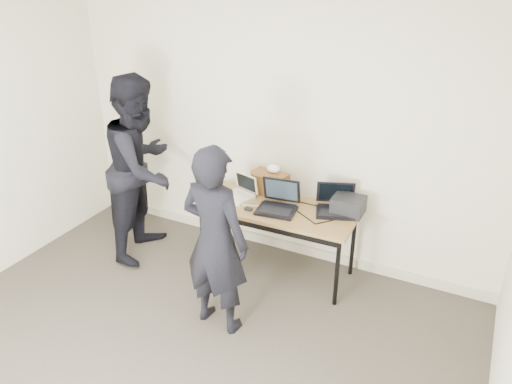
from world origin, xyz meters
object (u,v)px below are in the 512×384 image
Objects in this scene: leather_satchel at (270,183)px; equipment_box at (348,205)px; laptop_right at (335,205)px; person_observer at (142,168)px; person_typist at (215,241)px; laptop_center at (278,203)px; desk at (277,213)px; laptop_beige at (240,193)px.

leather_satchel is 1.34× the size of equipment_box.
leather_satchel is at bearing 177.48° from equipment_box.
laptop_right is 0.24× the size of person_observer.
person_typist is at bearing -124.45° from equipment_box.
laptop_right is at bearing 5.50° from leather_satchel.
equipment_box is at bearing -17.46° from laptop_right.
person_typist reaches higher than laptop_center.
laptop_right is at bearing 15.42° from laptop_center.
leather_satchel is 0.81m from equipment_box.
laptop_center is at bearing -94.91° from person_typist.
desk is 0.92× the size of person_typist.
leather_satchel is 1.30m from person_observer.
person_observer reaches higher than laptop_center.
laptop_right is (0.51, 0.19, 0.12)m from desk.
person_typist is (-0.13, -0.92, 0.16)m from desk.
person_observer is at bearing -149.92° from laptop_beige.
laptop_beige is 0.44m from laptop_center.
leather_satchel is at bearing -83.06° from person_typist.
person_observer is (-1.42, -0.19, 0.17)m from laptop_center.
leather_satchel reaches higher than desk.
leather_satchel is (-0.18, 0.23, 0.19)m from desk.
person_observer reaches higher than equipment_box.
equipment_box is at bearing 15.69° from desk.
laptop_center is 0.65m from equipment_box.
person_typist is at bearing -56.88° from laptop_beige.
leather_satchel is (-0.69, 0.04, 0.07)m from laptop_right.
person_observer is (-1.22, -0.44, 0.10)m from leather_satchel.
laptop_beige is at bearing 169.09° from laptop_right.
desk is 5.31× the size of equipment_box.
laptop_beige is 0.76× the size of laptop_right.
laptop_center is 0.89× the size of laptop_right.
equipment_box is (0.61, 0.21, 0.02)m from laptop_center.
laptop_center reaches higher than leather_satchel.
leather_satchel reaches higher than laptop_beige.
person_typist is at bearing -128.68° from person_observer.
laptop_center is at bearing -161.03° from equipment_box.
person_typist reaches higher than laptop_right.
laptop_right is 0.12m from equipment_box.
person_typist reaches higher than desk.
person_typist is (-0.64, -1.10, 0.04)m from laptop_right.
equipment_box is 1.35m from person_typist.
person_typist is at bearing -106.57° from laptop_center.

